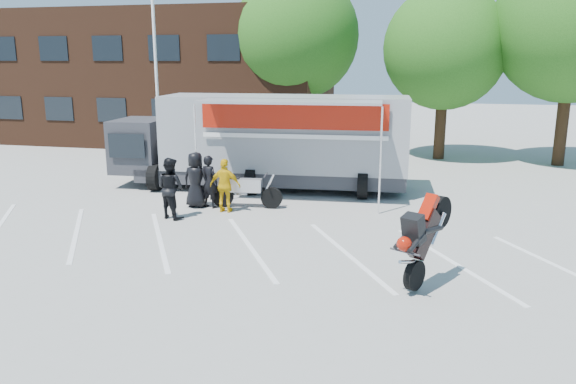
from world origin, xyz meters
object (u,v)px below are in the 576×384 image
at_px(parked_motorcycle, 247,207).
at_px(spectator_leather_a, 196,180).
at_px(tree_mid, 445,48).
at_px(stunt_bike_rider, 431,282).
at_px(spectator_leather_b, 209,182).
at_px(tree_right, 573,24).
at_px(tree_left, 296,36).
at_px(flagpole, 161,45).
at_px(transporter_truck, 271,188).
at_px(spectator_leather_c, 171,188).
at_px(spectator_hivis, 225,186).

relative_size(parked_motorcycle, spectator_leather_a, 1.30).
relative_size(tree_mid, stunt_bike_rider, 3.78).
bearing_deg(spectator_leather_b, tree_right, -122.93).
bearing_deg(tree_left, tree_mid, -8.13).
height_order(parked_motorcycle, spectator_leather_a, spectator_leather_a).
distance_m(flagpole, tree_mid, 12.31).
bearing_deg(spectator_leather_b, transporter_truck, -94.59).
height_order(tree_right, spectator_leather_b, tree_right).
relative_size(tree_mid, spectator_leather_a, 4.46).
relative_size(tree_right, transporter_truck, 0.89).
xyz_separation_m(tree_right, spectator_leather_b, (-12.10, -10.21, -5.06)).
relative_size(tree_left, spectator_leather_c, 4.89).
xyz_separation_m(transporter_truck, spectator_leather_b, (-1.17, -2.96, 0.82)).
height_order(tree_mid, spectator_leather_a, tree_mid).
distance_m(tree_right, spectator_leather_a, 16.94).
height_order(flagpole, spectator_leather_b, flagpole).
bearing_deg(spectator_leather_b, spectator_leather_a, 22.17).
xyz_separation_m(tree_left, spectator_leather_a, (-0.53, -11.75, -4.70)).
distance_m(tree_left, transporter_truck, 10.42).
height_order(spectator_leather_b, spectator_hivis, spectator_leather_b).
relative_size(tree_left, spectator_hivis, 5.35).
distance_m(transporter_truck, stunt_bike_rider, 9.33).
bearing_deg(spectator_leather_a, tree_mid, -120.26).
bearing_deg(tree_left, transporter_truck, -83.06).
distance_m(flagpole, transporter_truck, 7.83).
distance_m(flagpole, parked_motorcycle, 9.12).
bearing_deg(tree_right, tree_mid, 174.29).
relative_size(flagpole, spectator_leather_b, 4.90).
bearing_deg(tree_mid, spectator_leather_b, -123.56).
height_order(flagpole, spectator_hivis, flagpole).
relative_size(spectator_leather_a, spectator_hivis, 1.07).
distance_m(tree_mid, stunt_bike_rider, 16.11).
distance_m(tree_mid, spectator_leather_a, 13.74).
relative_size(tree_right, spectator_leather_a, 5.29).
distance_m(tree_mid, tree_right, 5.11).
bearing_deg(spectator_leather_b, spectator_hivis, 166.55).
bearing_deg(stunt_bike_rider, spectator_leather_c, -175.28).
relative_size(flagpole, spectator_leather_c, 4.53).
distance_m(spectator_leather_c, spectator_hivis, 1.63).
xyz_separation_m(flagpole, parked_motorcycle, (5.27, -5.46, -5.05)).
distance_m(tree_left, spectator_leather_b, 12.63).
relative_size(tree_left, tree_right, 0.95).
relative_size(flagpole, stunt_bike_rider, 3.93).
distance_m(transporter_truck, spectator_leather_a, 3.50).
xyz_separation_m(stunt_bike_rider, spectator_hivis, (-5.95, 4.24, 0.81)).
distance_m(tree_right, spectator_leather_b, 16.62).
bearing_deg(parked_motorcycle, spectator_hivis, 136.41).
bearing_deg(tree_mid, transporter_truck, -127.46).
distance_m(flagpole, stunt_bike_rider, 15.74).
bearing_deg(spectator_leather_b, tree_left, -73.57).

